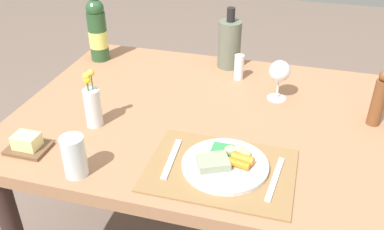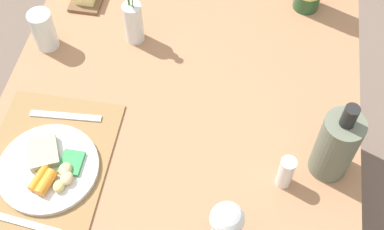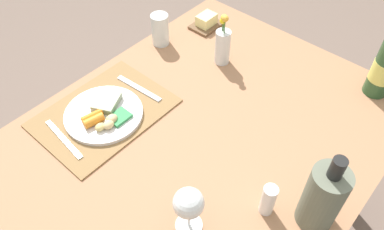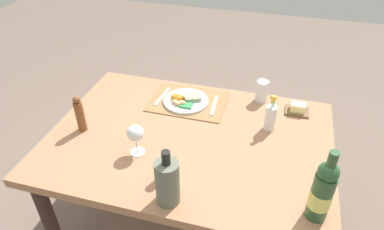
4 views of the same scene
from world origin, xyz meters
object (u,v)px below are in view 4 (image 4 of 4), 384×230
(wine_glass, at_px, (135,134))
(wine_bottle, at_px, (322,191))
(fork, at_px, (214,105))
(knife, at_px, (162,96))
(flower_vase, at_px, (271,116))
(dinner_plate, at_px, (186,100))
(cooler_bottle, at_px, (167,182))
(salt_shaker, at_px, (162,169))
(butter_dish, at_px, (297,109))
(pepper_mill, at_px, (80,114))
(water_tumbler, at_px, (262,92))
(dining_table, at_px, (189,149))

(wine_glass, height_order, wine_bottle, wine_bottle)
(fork, distance_m, knife, 0.32)
(wine_bottle, relative_size, flower_vase, 1.59)
(dinner_plate, distance_m, cooler_bottle, 0.73)
(wine_glass, distance_m, salt_shaker, 0.23)
(dinner_plate, height_order, butter_dish, butter_dish)
(fork, relative_size, pepper_mill, 0.98)
(water_tumbler, bearing_deg, dinner_plate, 19.30)
(dinner_plate, xyz_separation_m, butter_dish, (-0.63, -0.08, 0.00))
(dining_table, distance_m, wine_bottle, 0.74)
(wine_glass, bearing_deg, cooler_bottle, 135.05)
(cooler_bottle, xyz_separation_m, flower_vase, (-0.36, -0.60, -0.03))
(salt_shaker, bearing_deg, knife, -70.35)
(cooler_bottle, bearing_deg, knife, -68.60)
(water_tumbler, xyz_separation_m, butter_dish, (-0.21, 0.07, -0.03))
(wine_glass, height_order, water_tumbler, wine_glass)
(dining_table, bearing_deg, dinner_plate, -70.24)
(cooler_bottle, bearing_deg, wine_glass, -44.95)
(wine_glass, distance_m, butter_dish, 0.93)
(dining_table, relative_size, flower_vase, 6.77)
(cooler_bottle, bearing_deg, dining_table, -85.87)
(salt_shaker, bearing_deg, fork, -99.08)
(dinner_plate, bearing_deg, salt_shaker, 96.65)
(salt_shaker, xyz_separation_m, flower_vase, (-0.42, -0.49, 0.03))
(water_tumbler, bearing_deg, salt_shaker, 64.96)
(wine_bottle, xyz_separation_m, butter_dish, (0.09, -0.71, -0.12))
(pepper_mill, relative_size, water_tumbler, 1.59)
(salt_shaker, distance_m, butter_dish, 0.88)
(dining_table, distance_m, butter_dish, 0.65)
(flower_vase, bearing_deg, water_tumbler, -74.63)
(dining_table, relative_size, knife, 7.02)
(fork, distance_m, pepper_mill, 0.74)
(knife, relative_size, flower_vase, 0.96)
(wine_bottle, distance_m, pepper_mill, 1.20)
(dining_table, bearing_deg, flower_vase, -155.13)
(fork, height_order, flower_vase, flower_vase)
(wine_glass, relative_size, salt_shaker, 1.48)
(cooler_bottle, distance_m, water_tumbler, 0.91)
(cooler_bottle, xyz_separation_m, pepper_mill, (0.59, -0.33, -0.01))
(dining_table, height_order, fork, fork)
(wine_glass, relative_size, pepper_mill, 0.77)
(dining_table, height_order, dinner_plate, dinner_plate)
(dining_table, xyz_separation_m, salt_shaker, (0.03, 0.31, 0.14))
(wine_glass, bearing_deg, knife, -84.53)
(fork, xyz_separation_m, butter_dish, (-0.46, -0.07, 0.01))
(wine_glass, xyz_separation_m, water_tumbler, (-0.53, -0.62, -0.06))
(fork, relative_size, wine_glass, 1.26)
(salt_shaker, bearing_deg, dining_table, -96.39)
(cooler_bottle, relative_size, pepper_mill, 1.30)
(fork, distance_m, butter_dish, 0.47)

